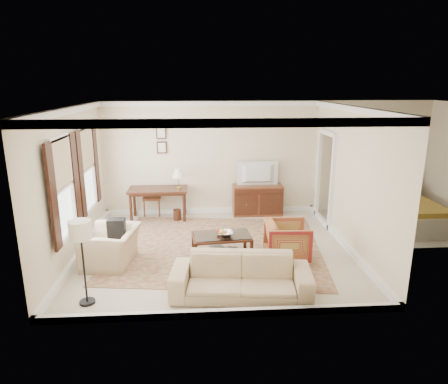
{
  "coord_description": "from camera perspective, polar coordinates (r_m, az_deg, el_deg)",
  "views": [
    {
      "loc": [
        -0.33,
        -7.63,
        3.33
      ],
      "look_at": [
        0.2,
        0.3,
        1.15
      ],
      "focal_mm": 32.0,
      "sensor_mm": 36.0,
      "label": 1
    }
  ],
  "objects": [
    {
      "name": "backpack",
      "position": [
        7.79,
        -15.11,
        -4.87
      ],
      "size": [
        0.23,
        0.33,
        0.4
      ],
      "primitive_type": "cube",
      "rotation": [
        0.0,
        0.0,
        -1.6
      ],
      "color": "black",
      "rests_on": "club_armchair"
    },
    {
      "name": "fruit_bowl",
      "position": [
        7.75,
        0.22,
        -5.85
      ],
      "size": [
        0.42,
        0.42,
        0.1
      ],
      "primitive_type": "imported",
      "color": "silver",
      "rests_on": "coffee_table"
    },
    {
      "name": "book_a",
      "position": [
        7.93,
        -1.58,
        -8.04
      ],
      "size": [
        0.24,
        0.2,
        0.38
      ],
      "primitive_type": "imported",
      "rotation": [
        0.0,
        0.0,
        0.66
      ],
      "color": "brown",
      "rests_on": "coffee_table"
    },
    {
      "name": "rug",
      "position": [
        8.44,
        -1.07,
        -7.86
      ],
      "size": [
        4.66,
        4.13,
        0.01
      ],
      "primitive_type": "cube",
      "rotation": [
        0.0,
        0.0,
        -0.12
      ],
      "color": "#59231D",
      "rests_on": "room_shell"
    },
    {
      "name": "doorway",
      "position": [
        9.88,
        14.2,
        1.68
      ],
      "size": [
        0.1,
        1.12,
        2.25
      ],
      "primitive_type": null,
      "color": "white",
      "rests_on": "room_shell"
    },
    {
      "name": "book_b",
      "position": [
        7.9,
        0.33,
        -8.15
      ],
      "size": [
        0.28,
        0.1,
        0.38
      ],
      "primitive_type": "imported",
      "rotation": [
        0.0,
        0.0,
        -0.27
      ],
      "color": "brown",
      "rests_on": "coffee_table"
    },
    {
      "name": "sideboard",
      "position": [
        10.4,
        4.79,
        -1.13
      ],
      "size": [
        1.27,
        0.49,
        0.78
      ],
      "primitive_type": "cube",
      "color": "brown",
      "rests_on": "room_shell"
    },
    {
      "name": "room_shell",
      "position": [
        7.69,
        -1.36,
        8.92
      ],
      "size": [
        5.51,
        5.01,
        2.91
      ],
      "color": "beige",
      "rests_on": "ground"
    },
    {
      "name": "framed_prints",
      "position": [
        10.24,
        -8.92,
        7.35
      ],
      "size": [
        0.25,
        0.04,
        0.68
      ],
      "primitive_type": null,
      "color": "#3B1B11",
      "rests_on": "room_shell"
    },
    {
      "name": "window_rear",
      "position": [
        9.03,
        -18.98,
        3.13
      ],
      "size": [
        0.12,
        1.56,
        1.8
      ],
      "primitive_type": null,
      "color": "#CCB284",
      "rests_on": "room_shell"
    },
    {
      "name": "floor_lamp",
      "position": [
        6.36,
        -19.79,
        -5.95
      ],
      "size": [
        0.34,
        0.34,
        1.36
      ],
      "color": "black",
      "rests_on": "room_shell"
    },
    {
      "name": "coffee_table",
      "position": [
        7.84,
        -0.35,
        -6.86
      ],
      "size": [
        1.18,
        0.76,
        0.48
      ],
      "rotation": [
        0.0,
        0.0,
        0.09
      ],
      "color": "#3B1B11",
      "rests_on": "room_shell"
    },
    {
      "name": "tv",
      "position": [
        10.16,
        4.92,
        3.67
      ],
      "size": [
        1.0,
        0.57,
        0.13
      ],
      "primitive_type": "imported",
      "rotation": [
        0.0,
        0.0,
        3.14
      ],
      "color": "black",
      "rests_on": "sideboard"
    },
    {
      "name": "writing_desk",
      "position": [
        10.07,
        -9.4,
        -0.1
      ],
      "size": [
        1.45,
        0.72,
        0.79
      ],
      "color": "#3B1B11",
      "rests_on": "room_shell"
    },
    {
      "name": "striped_armchair",
      "position": [
        7.85,
        9.04,
        -6.63
      ],
      "size": [
        0.8,
        0.85,
        0.84
      ],
      "primitive_type": "imported",
      "rotation": [
        0.0,
        0.0,
        1.52
      ],
      "color": "maroon",
      "rests_on": "room_shell"
    },
    {
      "name": "desk_chair",
      "position": [
        10.47,
        -10.24,
        -0.45
      ],
      "size": [
        0.53,
        0.53,
        1.05
      ],
      "primitive_type": null,
      "rotation": [
        0.0,
        0.0,
        0.19
      ],
      "color": "brown",
      "rests_on": "room_shell"
    },
    {
      "name": "club_armchair",
      "position": [
        7.84,
        -15.89,
        -6.72
      ],
      "size": [
        0.84,
        1.16,
        0.93
      ],
      "primitive_type": "imported",
      "rotation": [
        0.0,
        0.0,
        -1.72
      ],
      "color": "tan",
      "rests_on": "room_shell"
    },
    {
      "name": "window_front",
      "position": [
        7.54,
        -22.03,
        0.53
      ],
      "size": [
        0.12,
        1.56,
        1.8
      ],
      "primitive_type": null,
      "color": "#CCB284",
      "rests_on": "room_shell"
    },
    {
      "name": "annex_bedroom",
      "position": [
        10.45,
        23.86,
        -2.64
      ],
      "size": [
        3.0,
        2.7,
        2.9
      ],
      "color": "beige",
      "rests_on": "ground"
    },
    {
      "name": "sofa",
      "position": [
        6.49,
        2.46,
        -11.16
      ],
      "size": [
        2.29,
        0.89,
        0.87
      ],
      "primitive_type": "imported",
      "rotation": [
        0.0,
        0.0,
        -0.11
      ],
      "color": "tan",
      "rests_on": "room_shell"
    },
    {
      "name": "desk_lamp",
      "position": [
        9.95,
        -6.5,
        1.94
      ],
      "size": [
        0.32,
        0.32,
        0.5
      ],
      "primitive_type": null,
      "color": "silver",
      "rests_on": "writing_desk"
    }
  ]
}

